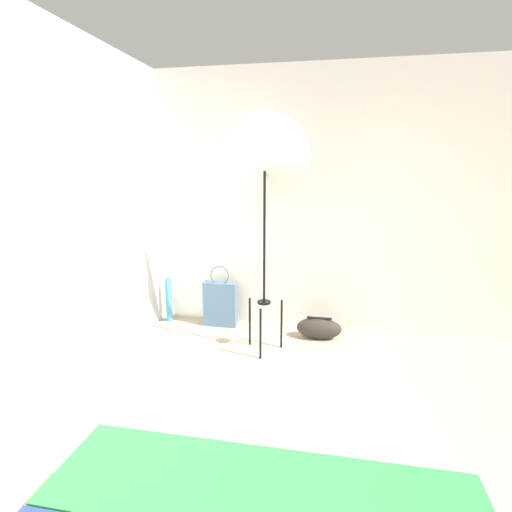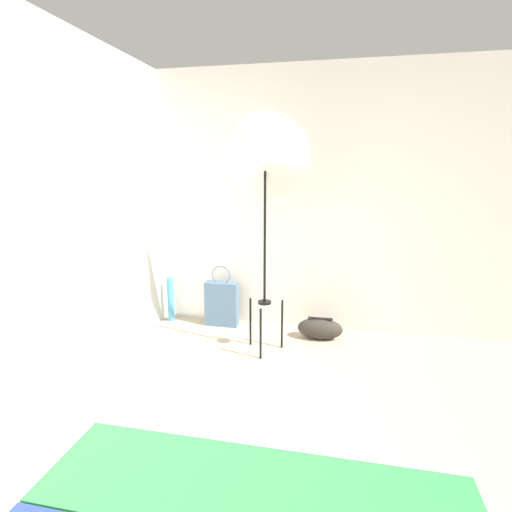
{
  "view_description": "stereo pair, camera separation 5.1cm",
  "coord_description": "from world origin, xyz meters",
  "px_view_note": "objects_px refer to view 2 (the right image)",
  "views": [
    {
      "loc": [
        0.4,
        -1.4,
        1.64
      ],
      "look_at": [
        -0.21,
        1.68,
        0.94
      ],
      "focal_mm": 28.0,
      "sensor_mm": 36.0,
      "label": 1
    },
    {
      "loc": [
        0.45,
        -1.39,
        1.64
      ],
      "look_at": [
        -0.21,
        1.68,
        0.94
      ],
      "focal_mm": 28.0,
      "sensor_mm": 36.0,
      "label": 2
    }
  ],
  "objects_px": {
    "paper_roll": "(171,299)",
    "photo_umbrella": "(265,161)",
    "tote_bag": "(222,303)",
    "duffel_bag": "(320,329)"
  },
  "relations": [
    {
      "from": "tote_bag",
      "to": "photo_umbrella",
      "type": "bearing_deg",
      "value": -41.54
    },
    {
      "from": "duffel_bag",
      "to": "paper_roll",
      "type": "bearing_deg",
      "value": 174.77
    },
    {
      "from": "paper_roll",
      "to": "photo_umbrella",
      "type": "bearing_deg",
      "value": -24.15
    },
    {
      "from": "photo_umbrella",
      "to": "duffel_bag",
      "type": "xyz_separation_m",
      "value": [
        0.48,
        0.36,
        -1.59
      ]
    },
    {
      "from": "paper_roll",
      "to": "tote_bag",
      "type": "bearing_deg",
      "value": -1.8
    },
    {
      "from": "tote_bag",
      "to": "duffel_bag",
      "type": "height_order",
      "value": "tote_bag"
    },
    {
      "from": "duffel_bag",
      "to": "paper_roll",
      "type": "height_order",
      "value": "paper_roll"
    },
    {
      "from": "tote_bag",
      "to": "paper_roll",
      "type": "relative_size",
      "value": 1.34
    },
    {
      "from": "tote_bag",
      "to": "paper_roll",
      "type": "height_order",
      "value": "tote_bag"
    },
    {
      "from": "tote_bag",
      "to": "paper_roll",
      "type": "distance_m",
      "value": 0.58
    }
  ]
}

